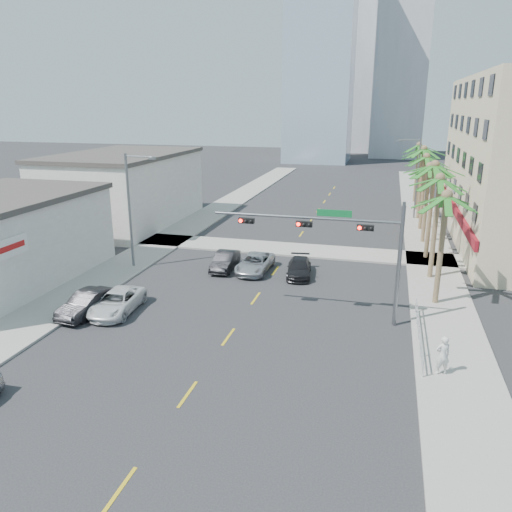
{
  "coord_description": "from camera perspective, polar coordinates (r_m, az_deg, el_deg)",
  "views": [
    {
      "loc": [
        8.02,
        -20.24,
        12.54
      ],
      "look_at": [
        0.45,
        8.39,
        3.5
      ],
      "focal_mm": 35.0,
      "sensor_mm": 36.0,
      "label": 1
    }
  ],
  "objects": [
    {
      "name": "sidewalk_left",
      "position": [
        46.65,
        -11.21,
        1.14
      ],
      "size": [
        4.0,
        120.0,
        0.15
      ],
      "primitive_type": "cube",
      "color": "gray",
      "rests_on": "ground"
    },
    {
      "name": "palm_tree_3",
      "position": [
        48.29,
        19.24,
        9.56
      ],
      "size": [
        4.8,
        4.8,
        7.8
      ],
      "color": "brown",
      "rests_on": "ground"
    },
    {
      "name": "building_left_far",
      "position": [
        56.26,
        -14.82,
        7.27
      ],
      "size": [
        11.0,
        18.0,
        7.2
      ],
      "primitive_type": "cube",
      "color": "beige",
      "rests_on": "ground"
    },
    {
      "name": "streetlight_right",
      "position": [
        58.8,
        17.8,
        8.86
      ],
      "size": [
        2.55,
        0.25,
        9.0
      ],
      "color": "slate",
      "rests_on": "ground"
    },
    {
      "name": "car_lane_left",
      "position": [
        39.4,
        -3.55,
        -0.55
      ],
      "size": [
        1.67,
        4.32,
        1.4
      ],
      "primitive_type": "imported",
      "rotation": [
        0.0,
        0.0,
        0.04
      ],
      "color": "black",
      "rests_on": "ground"
    },
    {
      "name": "tower_far_center",
      "position": [
        145.91,
        11.13,
        20.0
      ],
      "size": [
        16.0,
        16.0,
        42.0
      ],
      "primitive_type": "cube",
      "color": "#ADADB2",
      "rests_on": "ground"
    },
    {
      "name": "palm_tree_7",
      "position": [
        68.93,
        18.15,
        11.91
      ],
      "size": [
        4.8,
        4.8,
        8.16
      ],
      "color": "brown",
      "rests_on": "ground"
    },
    {
      "name": "palm_tree_4",
      "position": [
        53.41,
        18.91,
        10.59
      ],
      "size": [
        4.8,
        4.8,
        8.16
      ],
      "color": "brown",
      "rests_on": "ground"
    },
    {
      "name": "guardrail",
      "position": [
        28.9,
        18.16,
        -8.19
      ],
      "size": [
        0.08,
        8.08,
        1.0
      ],
      "color": "silver",
      "rests_on": "ground"
    },
    {
      "name": "palm_tree_1",
      "position": [
        37.96,
        20.29,
        8.2
      ],
      "size": [
        4.8,
        4.8,
        8.16
      ],
      "color": "brown",
      "rests_on": "ground"
    },
    {
      "name": "traffic_signal_mast",
      "position": [
        29.26,
        9.94,
        1.9
      ],
      "size": [
        11.12,
        0.54,
        7.2
      ],
      "color": "slate",
      "rests_on": "ground"
    },
    {
      "name": "car_parked_far",
      "position": [
        32.5,
        -15.6,
        -5.1
      ],
      "size": [
        2.6,
        5.03,
        1.36
      ],
      "primitive_type": "imported",
      "rotation": [
        0.0,
        0.0,
        0.07
      ],
      "color": "white",
      "rests_on": "ground"
    },
    {
      "name": "tower_far_right",
      "position": [
        131.41,
        16.56,
        23.97
      ],
      "size": [
        12.0,
        12.0,
        60.0
      ],
      "primitive_type": "cube",
      "color": "#ADADB2",
      "rests_on": "ground"
    },
    {
      "name": "sidewalk_cross",
      "position": [
        44.77,
        3.9,
        0.77
      ],
      "size": [
        80.0,
        4.0,
        0.15
      ],
      "primitive_type": "cube",
      "color": "gray",
      "rests_on": "ground"
    },
    {
      "name": "pedestrian",
      "position": [
        25.71,
        20.55,
        -10.57
      ],
      "size": [
        0.83,
        0.68,
        1.95
      ],
      "primitive_type": "imported",
      "rotation": [
        0.0,
        0.0,
        3.49
      ],
      "color": "silver",
      "rests_on": "sidewalk_right"
    },
    {
      "name": "tower_far_left",
      "position": [
        116.92,
        7.43,
        22.47
      ],
      "size": [
        14.0,
        14.0,
        48.0
      ],
      "primitive_type": "cube",
      "color": "#99B2C6",
      "rests_on": "ground"
    },
    {
      "name": "palm_tree_2",
      "position": [
        43.06,
        19.77,
        9.64
      ],
      "size": [
        4.8,
        4.8,
        8.52
      ],
      "color": "brown",
      "rests_on": "ground"
    },
    {
      "name": "sidewalk_right",
      "position": [
        42.32,
        19.51,
        -1.17
      ],
      "size": [
        4.0,
        120.0,
        0.15
      ],
      "primitive_type": "cube",
      "color": "gray",
      "rests_on": "ground"
    },
    {
      "name": "palm_tree_5",
      "position": [
        58.55,
        18.65,
        11.45
      ],
      "size": [
        4.8,
        4.8,
        8.52
      ],
      "color": "brown",
      "rests_on": "ground"
    },
    {
      "name": "car_lane_center",
      "position": [
        38.79,
        -0.13,
        -0.83
      ],
      "size": [
        2.37,
        4.94,
        1.36
      ],
      "primitive_type": "imported",
      "rotation": [
        0.0,
        0.0,
        -0.02
      ],
      "color": "silver",
      "rests_on": "ground"
    },
    {
      "name": "car_parked_mid",
      "position": [
        32.71,
        -18.68,
        -5.13
      ],
      "size": [
        2.05,
        4.6,
        1.47
      ],
      "primitive_type": "imported",
      "rotation": [
        0.0,
        0.0,
        -0.11
      ],
      "color": "black",
      "rests_on": "ground"
    },
    {
      "name": "car_lane_right",
      "position": [
        37.99,
        4.94,
        -1.36
      ],
      "size": [
        2.32,
        4.53,
        1.26
      ],
      "primitive_type": "imported",
      "rotation": [
        0.0,
        0.0,
        0.13
      ],
      "color": "black",
      "rests_on": "ground"
    },
    {
      "name": "streetlight_left",
      "position": [
        39.88,
        -14.05,
        5.65
      ],
      "size": [
        2.55,
        0.25,
        9.0
      ],
      "color": "slate",
      "rests_on": "ground"
    },
    {
      "name": "ground",
      "position": [
        25.13,
        -6.05,
        -13.07
      ],
      "size": [
        260.0,
        260.0,
        0.0
      ],
      "primitive_type": "plane",
      "color": "#262628",
      "rests_on": "ground"
    },
    {
      "name": "palm_tree_0",
      "position": [
        32.9,
        20.97,
        6.3
      ],
      "size": [
        4.8,
        4.8,
        7.8
      ],
      "color": "brown",
      "rests_on": "ground"
    },
    {
      "name": "palm_tree_6",
      "position": [
        63.78,
        18.33,
        11.23
      ],
      "size": [
        4.8,
        4.8,
        7.8
      ],
      "color": "brown",
      "rests_on": "ground"
    }
  ]
}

